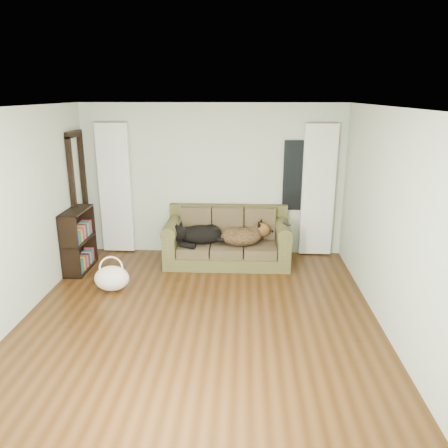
{
  "coord_description": "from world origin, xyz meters",
  "views": [
    {
      "loc": [
        0.55,
        -4.91,
        2.75
      ],
      "look_at": [
        0.23,
        1.6,
        0.79
      ],
      "focal_mm": 35.0,
      "sensor_mm": 36.0,
      "label": 1
    }
  ],
  "objects_px": {
    "sofa": "(227,237)",
    "dog_black_lab": "(198,236)",
    "dog_shepherd": "(243,236)",
    "bookshelf": "(79,240)",
    "tote_bag": "(112,280)"
  },
  "relations": [
    {
      "from": "tote_bag",
      "to": "bookshelf",
      "type": "distance_m",
      "value": 1.11
    },
    {
      "from": "dog_black_lab",
      "to": "bookshelf",
      "type": "bearing_deg",
      "value": -171.35
    },
    {
      "from": "sofa",
      "to": "bookshelf",
      "type": "bearing_deg",
      "value": -169.94
    },
    {
      "from": "dog_shepherd",
      "to": "dog_black_lab",
      "type": "bearing_deg",
      "value": -3.43
    },
    {
      "from": "tote_bag",
      "to": "sofa",
      "type": "bearing_deg",
      "value": 35.75
    },
    {
      "from": "sofa",
      "to": "dog_black_lab",
      "type": "distance_m",
      "value": 0.49
    },
    {
      "from": "bookshelf",
      "to": "tote_bag",
      "type": "bearing_deg",
      "value": -40.65
    },
    {
      "from": "sofa",
      "to": "dog_black_lab",
      "type": "height_order",
      "value": "sofa"
    },
    {
      "from": "dog_black_lab",
      "to": "bookshelf",
      "type": "xyz_separation_m",
      "value": [
        -1.88,
        -0.37,
        0.02
      ]
    },
    {
      "from": "dog_black_lab",
      "to": "tote_bag",
      "type": "relative_size",
      "value": 1.42
    },
    {
      "from": "dog_shepherd",
      "to": "bookshelf",
      "type": "distance_m",
      "value": 2.65
    },
    {
      "from": "tote_bag",
      "to": "dog_black_lab",
      "type": "bearing_deg",
      "value": 44.64
    },
    {
      "from": "tote_bag",
      "to": "bookshelf",
      "type": "height_order",
      "value": "bookshelf"
    },
    {
      "from": "dog_shepherd",
      "to": "bookshelf",
      "type": "relative_size",
      "value": 0.7
    },
    {
      "from": "dog_shepherd",
      "to": "tote_bag",
      "type": "distance_m",
      "value": 2.22
    }
  ]
}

